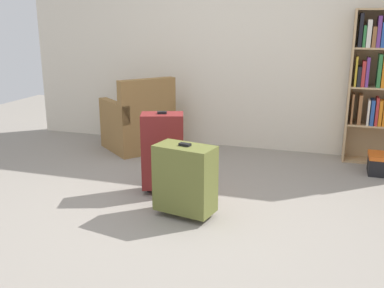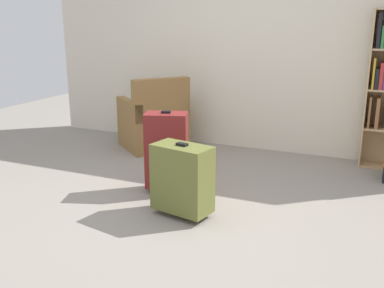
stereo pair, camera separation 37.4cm
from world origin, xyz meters
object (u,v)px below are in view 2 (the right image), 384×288
armchair (154,123)px  mug (187,151)px  suitcase_olive (182,178)px  suitcase_dark_red (166,150)px

armchair → mug: armchair is taller
mug → suitcase_olive: size_ratio=0.19×
suitcase_olive → armchair: bearing=124.7°
suitcase_olive → suitcase_dark_red: bearing=129.4°
armchair → mug: 0.59m
mug → suitcase_dark_red: suitcase_dark_red is taller
mug → suitcase_dark_red: bearing=-75.1°
armchair → mug: (0.51, -0.14, -0.27)m
armchair → mug: size_ratio=8.22×
armchair → suitcase_olive: 2.05m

